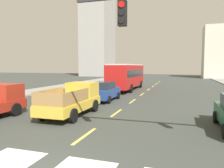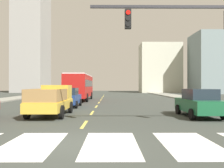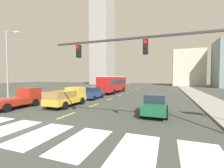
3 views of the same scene
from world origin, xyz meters
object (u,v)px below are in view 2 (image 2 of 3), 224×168
Objects in this scene: sedan_far at (199,103)px; sedan_near_left at (68,97)px; city_bus at (80,85)px; pickup_stakebed at (53,101)px.

sedan_far and sedan_near_left have the same top height.
city_bus is 2.45× the size of sedan_near_left.
pickup_stakebed is at bearing 176.39° from sedan_far.
city_bus is at bearing 89.03° from sedan_near_left.
sedan_far is (9.45, -16.15, -1.09)m from city_bus.
pickup_stakebed is 15.14m from city_bus.
city_bus reaches higher than pickup_stakebed.
sedan_far is 1.00× the size of sedan_near_left.
sedan_far is at bearing -59.94° from city_bus.
pickup_stakebed is 5.70m from sedan_near_left.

